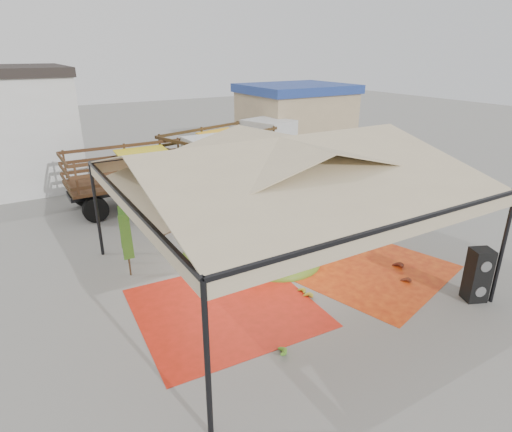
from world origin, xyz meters
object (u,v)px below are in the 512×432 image
truck_right (238,145)px  speaker_stack (478,275)px  banana_heap (275,229)px  vendor (237,201)px  truck_left (162,166)px

truck_right → speaker_stack: bearing=-108.8°
banana_heap → vendor: vendor is taller
truck_left → truck_right: size_ratio=0.90×
speaker_stack → truck_right: size_ratio=0.18×
vendor → speaker_stack: bearing=124.7°
vendor → truck_left: 4.23m
vendor → truck_left: (-1.46, 3.91, 0.64)m
truck_left → vendor: bearing=-70.1°
banana_heap → vendor: size_ratio=3.54×
vendor → truck_right: 6.51m
banana_heap → truck_left: bearing=102.6°
banana_heap → speaker_stack: (2.73, -5.28, 0.07)m
vendor → truck_right: size_ratio=0.22×
speaker_stack → truck_left: truck_left is taller
banana_heap → truck_right: (3.15, 8.23, 0.92)m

